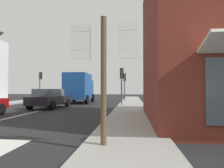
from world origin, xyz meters
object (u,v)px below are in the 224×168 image
Objects in this scene: route_sign_post at (104,70)px; traffic_light_far_left at (40,79)px; sedan_far at (50,98)px; delivery_truck at (79,87)px; traffic_light_far_right at (125,81)px; traffic_light_near_right at (122,78)px.

route_sign_post is 0.89× the size of traffic_light_far_left.
delivery_truck is (0.74, 5.74, 0.89)m from sedan_far.
route_sign_post is at bearing -89.32° from traffic_light_far_right.
sedan_far is 1.35× the size of route_sign_post.
traffic_light_far_left reaches higher than delivery_truck.
sedan_far is at bearing -60.29° from traffic_light_far_left.
delivery_truck is 5.78m from traffic_light_far_right.
route_sign_post is 0.97× the size of traffic_light_near_right.
sedan_far is 5.86m from delivery_truck.
traffic_light_far_right is at bearing 59.37° from sedan_far.
delivery_truck is at bearing 82.70° from sedan_far.
sedan_far is at bearing -97.30° from delivery_truck.
sedan_far is 10.70m from traffic_light_far_right.
sedan_far is at bearing 119.53° from route_sign_post.
traffic_light_far_left is at bearing 148.00° from traffic_light_near_right.
route_sign_post is 21.76m from traffic_light_far_left.
route_sign_post is at bearing -72.70° from delivery_truck.
traffic_light_near_right is at bearing -35.45° from delivery_truck.
sedan_far is 1.31× the size of traffic_light_near_right.
delivery_truck reaches higher than sedan_far.
route_sign_post is at bearing -88.95° from traffic_light_near_right.
sedan_far is at bearing -155.66° from traffic_light_near_right.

